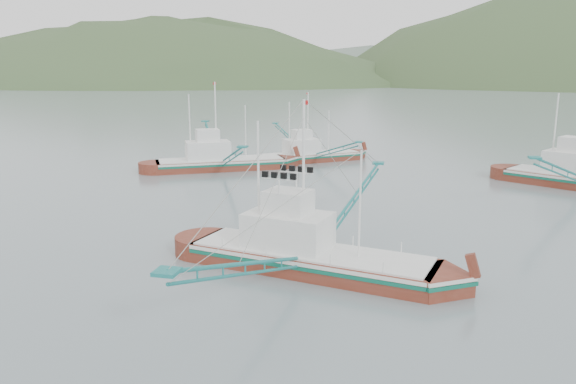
# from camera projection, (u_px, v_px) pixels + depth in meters

# --- Properties ---
(ground) EXTENTS (1200.00, 1200.00, 0.00)m
(ground) POSITION_uv_depth(u_px,v_px,m) (265.00, 266.00, 33.14)
(ground) COLOR slate
(ground) RESTS_ON ground
(main_boat) EXTENTS (14.89, 25.72, 10.56)m
(main_boat) POSITION_uv_depth(u_px,v_px,m) (308.00, 238.00, 32.09)
(main_boat) COLOR maroon
(main_boat) RESTS_ON ground
(bg_boat_left) EXTENTS (16.77, 24.71, 10.75)m
(bg_boat_left) POSITION_uv_depth(u_px,v_px,m) (220.00, 150.00, 64.32)
(bg_boat_left) COLOR maroon
(bg_boat_left) RESTS_ON ground
(bg_boat_far) EXTENTS (17.28, 20.23, 9.26)m
(bg_boat_far) POSITION_uv_depth(u_px,v_px,m) (310.00, 146.00, 70.09)
(bg_boat_far) COLOR maroon
(bg_boat_far) RESTS_ON ground
(headland_left) EXTENTS (448.00, 308.00, 210.00)m
(headland_left) POSITION_uv_depth(u_px,v_px,m) (159.00, 84.00, 415.17)
(headland_left) COLOR #354C27
(headland_left) RESTS_ON ground
(ridge_distant) EXTENTS (960.00, 400.00, 240.00)m
(ridge_distant) POSITION_uv_depth(u_px,v_px,m) (442.00, 80.00, 559.39)
(ridge_distant) COLOR slate
(ridge_distant) RESTS_ON ground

